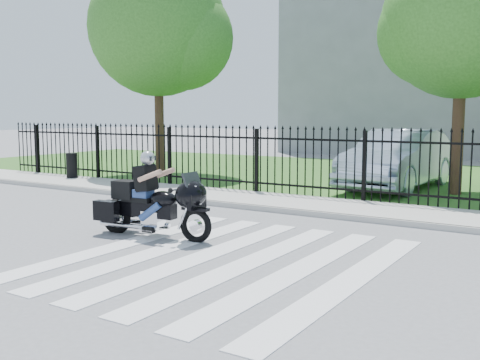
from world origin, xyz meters
The scene contains 12 objects.
ground centered at (0.00, 0.00, 0.00)m, with size 120.00×120.00×0.00m, color slate.
crosswalk centered at (0.00, 0.00, 0.01)m, with size 5.00×5.50×0.01m, color silver, non-canonical shape.
sidewalk centered at (0.00, 5.00, 0.06)m, with size 40.00×2.00×0.12m, color #ADAAA3.
curb centered at (0.00, 4.00, 0.06)m, with size 40.00×0.12×0.12m, color #ADAAA3.
grass_strip centered at (0.00, 12.00, 0.01)m, with size 40.00×12.00×0.02m, color #2D6121.
iron_fence centered at (0.00, 6.00, 0.90)m, with size 26.00×0.04×1.80m.
tree_left centered at (-8.50, 8.50, 5.17)m, with size 4.80×4.80×7.58m.
tree_mid centered at (1.50, 9.00, 4.67)m, with size 4.20×4.20×6.78m.
building_tall centered at (-3.00, 26.00, 6.00)m, with size 15.00×10.00×12.00m, color gray.
motorcycle_rider centered at (-2.02, 0.63, 0.65)m, with size 2.39×0.84×1.58m.
parked_car centered at (-0.18, 9.34, 0.88)m, with size 1.81×5.20×1.71m, color #ACBED9.
litter_bin centered at (-9.68, 5.51, 0.52)m, with size 0.36×0.36×0.80m, color black.
Camera 1 is at (4.63, -6.88, 2.22)m, focal length 42.00 mm.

